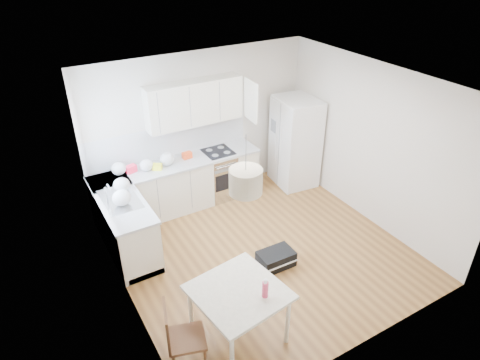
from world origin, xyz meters
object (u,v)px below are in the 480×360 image
Objects in this scene: refrigerator at (295,142)px; dining_chair at (187,337)px; dining_table at (239,296)px; gym_bag at (276,259)px.

refrigerator is 4.59m from dining_chair.
refrigerator is at bearing 36.34° from dining_table.
gym_bag is at bearing 43.34° from dining_chair.
refrigerator is 4.02m from dining_table.
gym_bag is (1.85, 0.92, -0.36)m from dining_chair.
dining_table is 1.55m from gym_bag.
refrigerator reaches higher than gym_bag.
dining_chair is at bearing -135.52° from refrigerator.
refrigerator is at bearing 49.20° from gym_bag.
refrigerator is 1.55× the size of dining_table.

